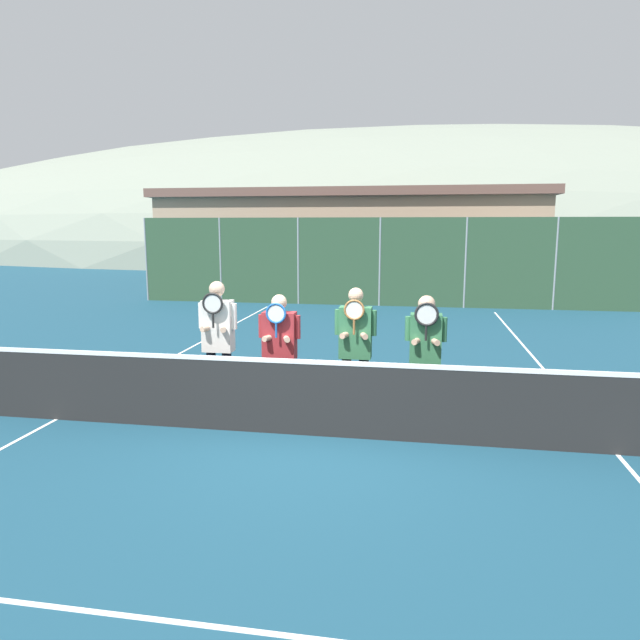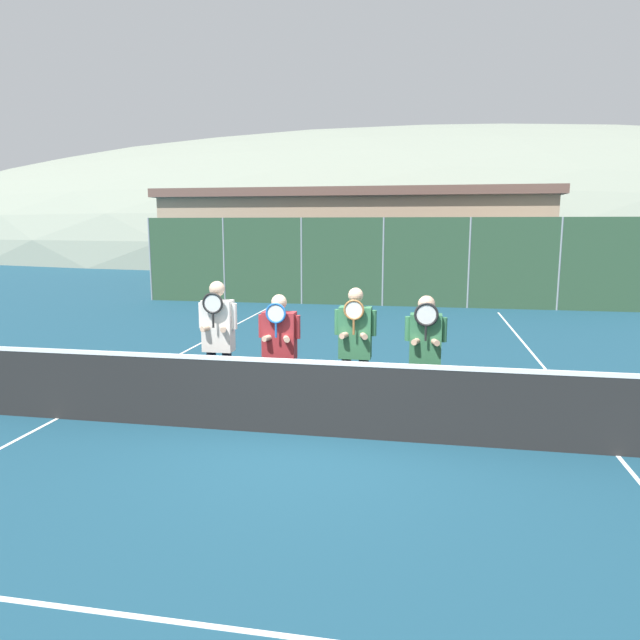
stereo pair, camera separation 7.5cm
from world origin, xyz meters
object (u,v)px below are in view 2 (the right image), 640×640
at_px(player_leftmost, 218,337).
at_px(player_center_right, 355,344).
at_px(player_center_left, 279,345).
at_px(car_left_of_center, 438,273).
at_px(car_far_left, 304,270).
at_px(player_rightmost, 425,348).
at_px(car_center, 579,273).

height_order(player_leftmost, player_center_right, player_leftmost).
xyz_separation_m(player_center_left, car_left_of_center, (2.38, 13.76, -0.12)).
bearing_deg(car_far_left, player_center_right, -75.34).
bearing_deg(player_rightmost, player_center_left, -178.11).
height_order(player_leftmost, player_center_left, player_leftmost).
relative_size(player_leftmost, player_center_right, 1.03).
xyz_separation_m(player_center_right, car_left_of_center, (1.36, 13.74, -0.17)).
bearing_deg(car_left_of_center, player_center_left, -99.83).
xyz_separation_m(player_center_left, player_center_right, (1.03, 0.02, 0.05)).
height_order(player_center_left, car_left_of_center, car_left_of_center).
bearing_deg(player_center_left, player_center_right, 1.22).
height_order(player_center_left, player_center_right, player_center_right).
bearing_deg(car_center, car_left_of_center, -176.52).
xyz_separation_m(player_leftmost, player_center_left, (0.86, 0.03, -0.09)).
bearing_deg(player_center_right, car_left_of_center, 84.36).
distance_m(player_center_left, car_left_of_center, 13.97).
bearing_deg(car_center, player_center_left, -117.40).
xyz_separation_m(car_far_left, car_left_of_center, (4.94, 0.03, -0.05)).
bearing_deg(player_center_left, car_center, 62.60).
bearing_deg(player_center_right, player_leftmost, -178.42).
xyz_separation_m(player_center_left, car_center, (7.29, 14.06, -0.08)).
relative_size(player_center_right, car_left_of_center, 0.45).
relative_size(car_far_left, car_left_of_center, 1.19).
bearing_deg(player_center_right, player_rightmost, 2.65).
height_order(player_rightmost, car_far_left, car_far_left).
relative_size(player_leftmost, car_center, 0.40).
xyz_separation_m(player_leftmost, player_rightmost, (2.80, 0.09, -0.07)).
bearing_deg(player_leftmost, player_center_left, 2.02).
bearing_deg(player_rightmost, player_center_right, -177.35).
bearing_deg(player_leftmost, player_rightmost, 1.93).
relative_size(player_center_right, car_far_left, 0.38).
height_order(player_leftmost, player_rightmost, player_leftmost).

